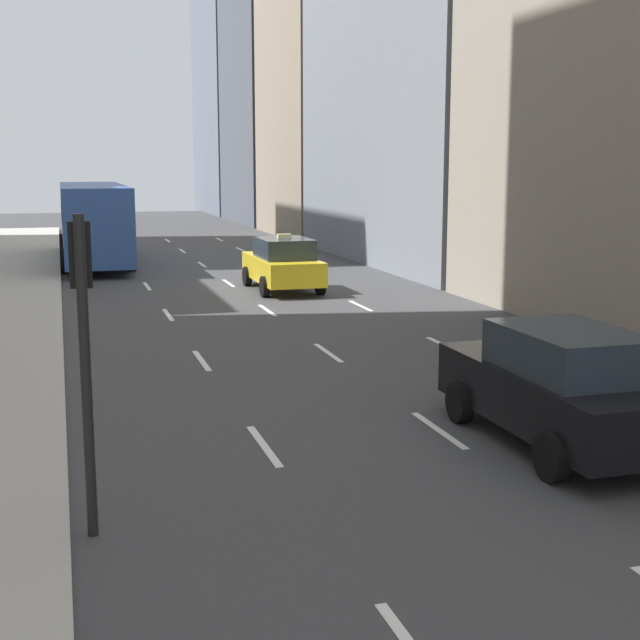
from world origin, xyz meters
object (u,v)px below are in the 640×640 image
taxi_lead (283,264)px  traffic_light_pole (83,323)px  sedan_black_near (560,386)px  city_bus (93,220)px

taxi_lead → traffic_light_pole: size_ratio=1.22×
taxi_lead → traffic_light_pole: bearing=-110.3°
sedan_black_near → traffic_light_pole: size_ratio=1.26×
sedan_black_near → traffic_light_pole: traffic_light_pole is taller
sedan_black_near → city_bus: size_ratio=0.39×
taxi_lead → traffic_light_pole: traffic_light_pole is taller
taxi_lead → city_bus: city_bus is taller
taxi_lead → traffic_light_pole: (-6.75, -18.28, 1.53)m
taxi_lead → sedan_black_near: (0.00, -16.95, 0.02)m
traffic_light_pole → sedan_black_near: bearing=11.1°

